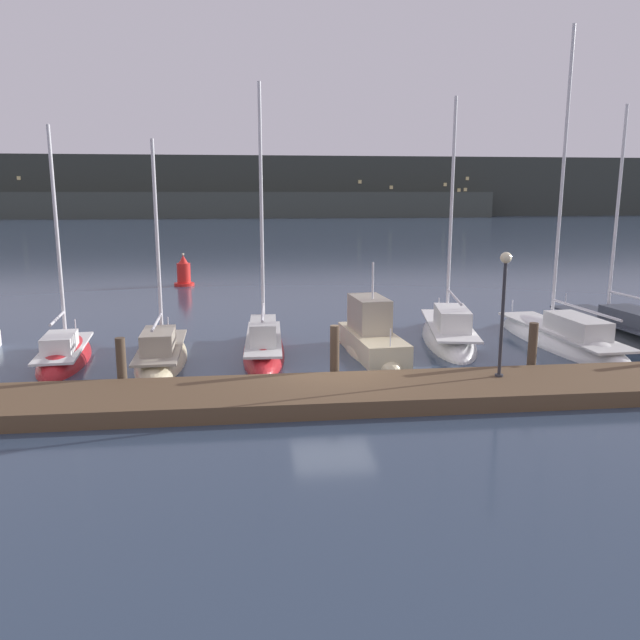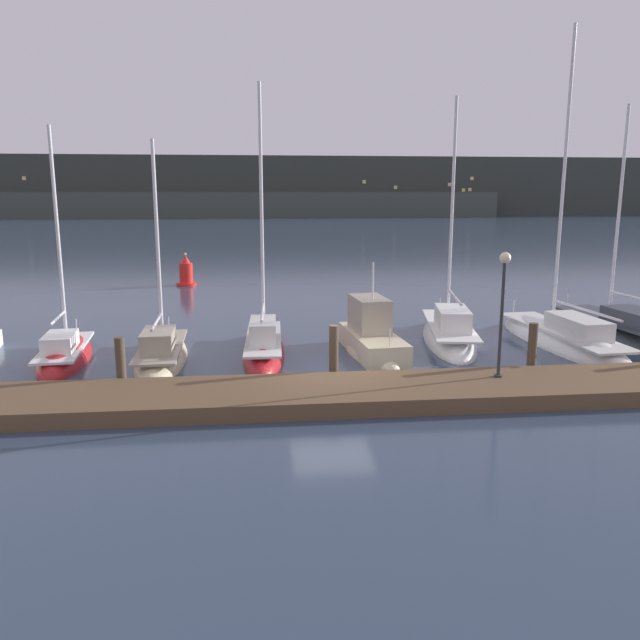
{
  "view_description": "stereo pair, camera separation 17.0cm",
  "coord_description": "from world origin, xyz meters",
  "px_view_note": "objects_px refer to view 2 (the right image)",
  "views": [
    {
      "loc": [
        -2.54,
        -18.15,
        5.65
      ],
      "look_at": [
        0.0,
        3.46,
        1.2
      ],
      "focal_mm": 35.0,
      "sensor_mm": 36.0,
      "label": 1
    },
    {
      "loc": [
        -2.37,
        -18.16,
        5.65
      ],
      "look_at": [
        0.0,
        3.46,
        1.2
      ],
      "focal_mm": 35.0,
      "sensor_mm": 36.0,
      "label": 2
    }
  ],
  "objects_px": {
    "channel_buoy": "(186,273)",
    "dock_lamppost": "(503,293)",
    "sailboat_berth_4": "(264,351)",
    "sailboat_berth_8": "(619,334)",
    "sailboat_berth_3": "(162,357)",
    "sailboat_berth_7": "(562,343)",
    "sailboat_berth_6": "(449,337)",
    "sailboat_berth_2": "(65,358)",
    "motorboat_berth_5": "(372,345)"
  },
  "relations": [
    {
      "from": "sailboat_berth_3",
      "to": "sailboat_berth_7",
      "type": "xyz_separation_m",
      "value": [
        14.67,
        0.53,
        -0.01
      ]
    },
    {
      "from": "channel_buoy",
      "to": "sailboat_berth_4",
      "type": "bearing_deg",
      "value": -75.84
    },
    {
      "from": "sailboat_berth_7",
      "to": "dock_lamppost",
      "type": "height_order",
      "value": "sailboat_berth_7"
    },
    {
      "from": "sailboat_berth_4",
      "to": "sailboat_berth_8",
      "type": "xyz_separation_m",
      "value": [
        14.13,
        1.22,
        -0.01
      ]
    },
    {
      "from": "sailboat_berth_6",
      "to": "channel_buoy",
      "type": "distance_m",
      "value": 19.94
    },
    {
      "from": "sailboat_berth_7",
      "to": "sailboat_berth_3",
      "type": "bearing_deg",
      "value": -177.92
    },
    {
      "from": "channel_buoy",
      "to": "dock_lamppost",
      "type": "distance_m",
      "value": 25.12
    },
    {
      "from": "sailboat_berth_7",
      "to": "sailboat_berth_2",
      "type": "bearing_deg",
      "value": -179.51
    },
    {
      "from": "channel_buoy",
      "to": "dock_lamppost",
      "type": "relative_size",
      "value": 0.56
    },
    {
      "from": "sailboat_berth_3",
      "to": "sailboat_berth_4",
      "type": "distance_m",
      "value": 3.53
    },
    {
      "from": "sailboat_berth_3",
      "to": "sailboat_berth_7",
      "type": "relative_size",
      "value": 0.65
    },
    {
      "from": "channel_buoy",
      "to": "sailboat_berth_2",
      "type": "bearing_deg",
      "value": -97.66
    },
    {
      "from": "sailboat_berth_7",
      "to": "channel_buoy",
      "type": "height_order",
      "value": "sailboat_berth_7"
    },
    {
      "from": "channel_buoy",
      "to": "sailboat_berth_7",
      "type": "bearing_deg",
      "value": -48.19
    },
    {
      "from": "sailboat_berth_3",
      "to": "dock_lamppost",
      "type": "relative_size",
      "value": 2.24
    },
    {
      "from": "sailboat_berth_8",
      "to": "channel_buoy",
      "type": "relative_size",
      "value": 4.75
    },
    {
      "from": "dock_lamppost",
      "to": "channel_buoy",
      "type": "bearing_deg",
      "value": 116.22
    },
    {
      "from": "sailboat_berth_3",
      "to": "motorboat_berth_5",
      "type": "relative_size",
      "value": 1.63
    },
    {
      "from": "motorboat_berth_5",
      "to": "sailboat_berth_4",
      "type": "bearing_deg",
      "value": 176.5
    },
    {
      "from": "sailboat_berth_2",
      "to": "sailboat_berth_6",
      "type": "bearing_deg",
      "value": 5.68
    },
    {
      "from": "sailboat_berth_8",
      "to": "dock_lamppost",
      "type": "height_order",
      "value": "sailboat_berth_8"
    },
    {
      "from": "sailboat_berth_4",
      "to": "dock_lamppost",
      "type": "distance_m",
      "value": 8.71
    },
    {
      "from": "sailboat_berth_6",
      "to": "sailboat_berth_3",
      "type": "bearing_deg",
      "value": -170.59
    },
    {
      "from": "sailboat_berth_6",
      "to": "dock_lamppost",
      "type": "relative_size",
      "value": 2.75
    },
    {
      "from": "sailboat_berth_3",
      "to": "channel_buoy",
      "type": "bearing_deg",
      "value": 92.94
    },
    {
      "from": "sailboat_berth_8",
      "to": "channel_buoy",
      "type": "height_order",
      "value": "sailboat_berth_8"
    },
    {
      "from": "sailboat_berth_4",
      "to": "sailboat_berth_3",
      "type": "bearing_deg",
      "value": -172.84
    },
    {
      "from": "sailboat_berth_2",
      "to": "sailboat_berth_6",
      "type": "height_order",
      "value": "sailboat_berth_6"
    },
    {
      "from": "sailboat_berth_2",
      "to": "sailboat_berth_8",
      "type": "bearing_deg",
      "value": 3.5
    },
    {
      "from": "sailboat_berth_4",
      "to": "sailboat_berth_7",
      "type": "height_order",
      "value": "sailboat_berth_7"
    },
    {
      "from": "dock_lamppost",
      "to": "sailboat_berth_2",
      "type": "bearing_deg",
      "value": 160.05
    },
    {
      "from": "sailboat_berth_6",
      "to": "sailboat_berth_8",
      "type": "distance_m",
      "value": 6.94
    },
    {
      "from": "sailboat_berth_7",
      "to": "dock_lamppost",
      "type": "relative_size",
      "value": 3.44
    },
    {
      "from": "sailboat_berth_3",
      "to": "sailboat_berth_8",
      "type": "xyz_separation_m",
      "value": [
        17.63,
        1.66,
        0.01
      ]
    },
    {
      "from": "motorboat_berth_5",
      "to": "sailboat_berth_6",
      "type": "distance_m",
      "value": 3.7
    },
    {
      "from": "sailboat_berth_7",
      "to": "sailboat_berth_4",
      "type": "bearing_deg",
      "value": -179.52
    },
    {
      "from": "sailboat_berth_3",
      "to": "sailboat_berth_7",
      "type": "distance_m",
      "value": 14.67
    },
    {
      "from": "sailboat_berth_7",
      "to": "dock_lamppost",
      "type": "bearing_deg",
      "value": -132.01
    },
    {
      "from": "sailboat_berth_2",
      "to": "channel_buoy",
      "type": "distance_m",
      "value": 17.75
    },
    {
      "from": "sailboat_berth_3",
      "to": "motorboat_berth_5",
      "type": "distance_m",
      "value": 7.35
    },
    {
      "from": "sailboat_berth_3",
      "to": "sailboat_berth_2",
      "type": "bearing_deg",
      "value": 173.38
    },
    {
      "from": "sailboat_berth_3",
      "to": "sailboat_berth_4",
      "type": "xyz_separation_m",
      "value": [
        3.5,
        0.44,
        0.02
      ]
    },
    {
      "from": "sailboat_berth_7",
      "to": "dock_lamppost",
      "type": "xyz_separation_m",
      "value": [
        -4.53,
        -5.03,
        2.77
      ]
    },
    {
      "from": "sailboat_berth_2",
      "to": "sailboat_berth_7",
      "type": "bearing_deg",
      "value": 0.49
    },
    {
      "from": "sailboat_berth_4",
      "to": "motorboat_berth_5",
      "type": "bearing_deg",
      "value": -3.5
    },
    {
      "from": "motorboat_berth_5",
      "to": "dock_lamppost",
      "type": "distance_m",
      "value": 6.03
    },
    {
      "from": "sailboat_berth_4",
      "to": "dock_lamppost",
      "type": "height_order",
      "value": "sailboat_berth_4"
    },
    {
      "from": "sailboat_berth_2",
      "to": "sailboat_berth_8",
      "type": "distance_m",
      "value": 20.95
    },
    {
      "from": "sailboat_berth_7",
      "to": "sailboat_berth_6",
      "type": "bearing_deg",
      "value": 162.68
    },
    {
      "from": "sailboat_berth_4",
      "to": "channel_buoy",
      "type": "relative_size",
      "value": 5.01
    }
  ]
}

